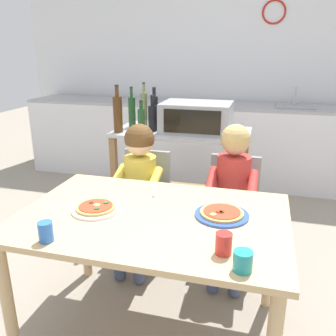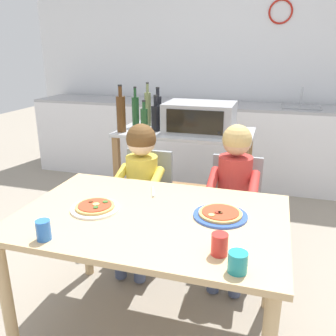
{
  "view_description": "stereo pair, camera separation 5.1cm",
  "coord_description": "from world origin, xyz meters",
  "px_view_note": "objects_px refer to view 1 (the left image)",
  "views": [
    {
      "loc": [
        0.5,
        -1.55,
        1.52
      ],
      "look_at": [
        0.0,
        0.3,
        0.88
      ],
      "focal_mm": 38.17,
      "sensor_mm": 36.0,
      "label": 1
    },
    {
      "loc": [
        0.55,
        -1.54,
        1.52
      ],
      "look_at": [
        0.0,
        0.3,
        0.88
      ],
      "focal_mm": 38.17,
      "sensor_mm": 36.0,
      "label": 2
    }
  ],
  "objects_px": {
    "kitchen_island_cart": "(182,164)",
    "bottle_slim_sauce": "(118,113)",
    "toaster_oven": "(197,117)",
    "pizza_plate_white": "(96,208)",
    "bottle_clear_vinegar": "(144,109)",
    "dining_chair_right": "(232,206)",
    "bottle_dark_olive_oil": "(153,117)",
    "dining_chair_left": "(144,199)",
    "bottle_squat_spirits": "(154,111)",
    "child_in_red_shirt": "(232,186)",
    "drinking_cup_teal": "(243,261)",
    "bottle_brown_beer": "(132,111)",
    "pizza_plate_blue_rimmed": "(222,214)",
    "drinking_cup_blue": "(46,232)",
    "dining_table": "(153,231)",
    "child_in_yellow_shirt": "(138,179)",
    "drinking_cup_red": "(224,244)",
    "serving_spoon": "(153,192)",
    "bottle_tall_green_wine": "(141,121)"
  },
  "relations": [
    {
      "from": "bottle_clear_vinegar",
      "to": "dining_chair_right",
      "type": "height_order",
      "value": "bottle_clear_vinegar"
    },
    {
      "from": "bottle_clear_vinegar",
      "to": "pizza_plate_blue_rimmed",
      "type": "xyz_separation_m",
      "value": [
        0.84,
        -1.27,
        -0.29
      ]
    },
    {
      "from": "drinking_cup_teal",
      "to": "drinking_cup_blue",
      "type": "xyz_separation_m",
      "value": [
        -0.84,
        -0.0,
        0.0
      ]
    },
    {
      "from": "child_in_yellow_shirt",
      "to": "drinking_cup_blue",
      "type": "xyz_separation_m",
      "value": [
        -0.07,
        -0.97,
        0.1
      ]
    },
    {
      "from": "bottle_clear_vinegar",
      "to": "pizza_plate_white",
      "type": "distance_m",
      "value": 1.42
    },
    {
      "from": "bottle_slim_sauce",
      "to": "child_in_red_shirt",
      "type": "relative_size",
      "value": 0.36
    },
    {
      "from": "kitchen_island_cart",
      "to": "bottle_squat_spirits",
      "type": "bearing_deg",
      "value": 161.74
    },
    {
      "from": "bottle_slim_sauce",
      "to": "dining_table",
      "type": "height_order",
      "value": "bottle_slim_sauce"
    },
    {
      "from": "pizza_plate_white",
      "to": "dining_table",
      "type": "bearing_deg",
      "value": 5.75
    },
    {
      "from": "dining_table",
      "to": "pizza_plate_white",
      "type": "height_order",
      "value": "pizza_plate_white"
    },
    {
      "from": "kitchen_island_cart",
      "to": "bottle_clear_vinegar",
      "type": "bearing_deg",
      "value": 165.47
    },
    {
      "from": "toaster_oven",
      "to": "pizza_plate_white",
      "type": "height_order",
      "value": "toaster_oven"
    },
    {
      "from": "bottle_brown_beer",
      "to": "dining_chair_left",
      "type": "xyz_separation_m",
      "value": [
        0.29,
        -0.57,
        -0.53
      ]
    },
    {
      "from": "bottle_slim_sauce",
      "to": "child_in_red_shirt",
      "type": "distance_m",
      "value": 1.12
    },
    {
      "from": "bottle_slim_sauce",
      "to": "drinking_cup_red",
      "type": "distance_m",
      "value": 1.69
    },
    {
      "from": "bottle_dark_olive_oil",
      "to": "bottle_tall_green_wine",
      "type": "bearing_deg",
      "value": -105.15
    },
    {
      "from": "bottle_squat_spirits",
      "to": "drinking_cup_red",
      "type": "xyz_separation_m",
      "value": [
        0.79,
        -1.61,
        -0.25
      ]
    },
    {
      "from": "child_in_red_shirt",
      "to": "drinking_cup_teal",
      "type": "distance_m",
      "value": 1.01
    },
    {
      "from": "dining_chair_left",
      "to": "drinking_cup_red",
      "type": "height_order",
      "value": "same"
    },
    {
      "from": "kitchen_island_cart",
      "to": "bottle_slim_sauce",
      "type": "relative_size",
      "value": 2.94
    },
    {
      "from": "bottle_slim_sauce",
      "to": "drinking_cup_blue",
      "type": "distance_m",
      "value": 1.48
    },
    {
      "from": "kitchen_island_cart",
      "to": "dining_chair_right",
      "type": "relative_size",
      "value": 1.35
    },
    {
      "from": "bottle_slim_sauce",
      "to": "pizza_plate_blue_rimmed",
      "type": "bearing_deg",
      "value": -45.98
    },
    {
      "from": "bottle_squat_spirits",
      "to": "drinking_cup_teal",
      "type": "height_order",
      "value": "bottle_squat_spirits"
    },
    {
      "from": "bottle_squat_spirits",
      "to": "pizza_plate_blue_rimmed",
      "type": "relative_size",
      "value": 1.24
    },
    {
      "from": "toaster_oven",
      "to": "dining_chair_left",
      "type": "relative_size",
      "value": 0.67
    },
    {
      "from": "bottle_dark_olive_oil",
      "to": "dining_chair_right",
      "type": "bearing_deg",
      "value": -31.14
    },
    {
      "from": "drinking_cup_blue",
      "to": "drinking_cup_teal",
      "type": "bearing_deg",
      "value": 0.21
    },
    {
      "from": "child_in_red_shirt",
      "to": "serving_spoon",
      "type": "distance_m",
      "value": 0.56
    },
    {
      "from": "bottle_dark_olive_oil",
      "to": "dining_chair_left",
      "type": "height_order",
      "value": "bottle_dark_olive_oil"
    },
    {
      "from": "kitchen_island_cart",
      "to": "serving_spoon",
      "type": "bearing_deg",
      "value": -86.73
    },
    {
      "from": "child_in_yellow_shirt",
      "to": "drinking_cup_teal",
      "type": "xyz_separation_m",
      "value": [
        0.77,
        -0.96,
        0.09
      ]
    },
    {
      "from": "bottle_clear_vinegar",
      "to": "drinking_cup_blue",
      "type": "relative_size",
      "value": 4.08
    },
    {
      "from": "drinking_cup_teal",
      "to": "bottle_slim_sauce",
      "type": "bearing_deg",
      "value": 127.31
    },
    {
      "from": "bottle_brown_beer",
      "to": "pizza_plate_blue_rimmed",
      "type": "bearing_deg",
      "value": -52.7
    },
    {
      "from": "child_in_yellow_shirt",
      "to": "kitchen_island_cart",
      "type": "bearing_deg",
      "value": 76.42
    },
    {
      "from": "bottle_brown_beer",
      "to": "drinking_cup_red",
      "type": "distance_m",
      "value": 1.85
    },
    {
      "from": "dining_chair_right",
      "to": "serving_spoon",
      "type": "xyz_separation_m",
      "value": [
        -0.42,
        -0.48,
        0.25
      ]
    },
    {
      "from": "drinking_cup_teal",
      "to": "bottle_brown_beer",
      "type": "bearing_deg",
      "value": 122.58
    },
    {
      "from": "drinking_cup_red",
      "to": "kitchen_island_cart",
      "type": "bearing_deg",
      "value": 109.04
    },
    {
      "from": "bottle_slim_sauce",
      "to": "drinking_cup_teal",
      "type": "bearing_deg",
      "value": -52.69
    },
    {
      "from": "pizza_plate_white",
      "to": "child_in_yellow_shirt",
      "type": "bearing_deg",
      "value": 90.02
    },
    {
      "from": "pizza_plate_white",
      "to": "bottle_slim_sauce",
      "type": "bearing_deg",
      "value": 106.55
    },
    {
      "from": "kitchen_island_cart",
      "to": "bottle_tall_green_wine",
      "type": "xyz_separation_m",
      "value": [
        -0.27,
        -0.23,
        0.4
      ]
    },
    {
      "from": "dining_chair_right",
      "to": "drinking_cup_teal",
      "type": "relative_size",
      "value": 9.99
    },
    {
      "from": "bottle_brown_beer",
      "to": "child_in_yellow_shirt",
      "type": "height_order",
      "value": "bottle_brown_beer"
    },
    {
      "from": "toaster_oven",
      "to": "bottle_tall_green_wine",
      "type": "height_order",
      "value": "bottle_tall_green_wine"
    },
    {
      "from": "bottle_dark_olive_oil",
      "to": "dining_chair_right",
      "type": "xyz_separation_m",
      "value": [
        0.71,
        -0.43,
        -0.51
      ]
    },
    {
      "from": "kitchen_island_cart",
      "to": "child_in_red_shirt",
      "type": "xyz_separation_m",
      "value": [
        0.48,
        -0.62,
        0.08
      ]
    },
    {
      "from": "bottle_slim_sauce",
      "to": "bottle_dark_olive_oil",
      "type": "bearing_deg",
      "value": 22.91
    }
  ]
}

